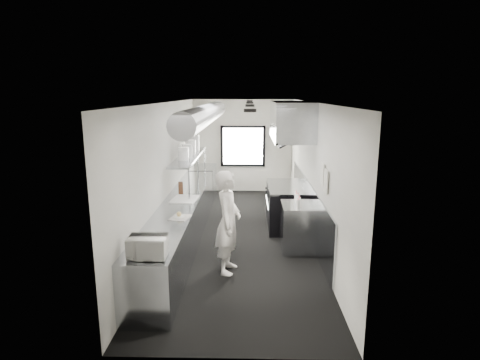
# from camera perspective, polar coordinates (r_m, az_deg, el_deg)

# --- Properties ---
(floor) EXTENTS (3.00, 8.00, 0.01)m
(floor) POSITION_cam_1_polar(r_m,az_deg,el_deg) (8.53, -0.03, -8.04)
(floor) COLOR black
(floor) RESTS_ON ground
(ceiling) EXTENTS (3.00, 8.00, 0.01)m
(ceiling) POSITION_cam_1_polar(r_m,az_deg,el_deg) (8.00, -0.03, 11.12)
(ceiling) COLOR beige
(ceiling) RESTS_ON wall_back
(wall_back) EXTENTS (3.00, 0.02, 2.80)m
(wall_back) POSITION_cam_1_polar(r_m,az_deg,el_deg) (12.10, 0.42, 4.91)
(wall_back) COLOR silver
(wall_back) RESTS_ON floor
(wall_front) EXTENTS (3.00, 0.02, 2.80)m
(wall_front) POSITION_cam_1_polar(r_m,az_deg,el_deg) (4.30, -1.32, -9.18)
(wall_front) COLOR silver
(wall_front) RESTS_ON floor
(wall_left) EXTENTS (0.02, 8.00, 2.80)m
(wall_left) POSITION_cam_1_polar(r_m,az_deg,el_deg) (8.32, -10.42, 1.25)
(wall_left) COLOR silver
(wall_left) RESTS_ON floor
(wall_right) EXTENTS (0.02, 8.00, 2.80)m
(wall_right) POSITION_cam_1_polar(r_m,az_deg,el_deg) (8.25, 10.44, 1.16)
(wall_right) COLOR silver
(wall_right) RESTS_ON floor
(wall_cladding) EXTENTS (0.03, 5.50, 1.10)m
(wall_cladding) POSITION_cam_1_polar(r_m,az_deg,el_deg) (8.74, 9.79, -3.93)
(wall_cladding) COLOR #9BA1A9
(wall_cladding) RESTS_ON wall_right
(hvac_duct) EXTENTS (0.40, 6.40, 0.40)m
(hvac_duct) POSITION_cam_1_polar(r_m,az_deg,el_deg) (8.45, -4.78, 9.45)
(hvac_duct) COLOR #94979D
(hvac_duct) RESTS_ON ceiling
(service_window) EXTENTS (1.36, 0.05, 1.25)m
(service_window) POSITION_cam_1_polar(r_m,az_deg,el_deg) (12.06, 0.42, 4.88)
(service_window) COLOR white
(service_window) RESTS_ON wall_back
(exhaust_hood) EXTENTS (0.81, 2.20, 0.88)m
(exhaust_hood) POSITION_cam_1_polar(r_m,az_deg,el_deg) (8.76, 7.35, 8.45)
(exhaust_hood) COLOR #9BA1A9
(exhaust_hood) RESTS_ON ceiling
(prep_counter) EXTENTS (0.70, 6.00, 0.90)m
(prep_counter) POSITION_cam_1_polar(r_m,az_deg,el_deg) (8.02, -8.40, -6.12)
(prep_counter) COLOR #9BA1A9
(prep_counter) RESTS_ON floor
(pass_shelf) EXTENTS (0.45, 3.00, 0.68)m
(pass_shelf) POSITION_cam_1_polar(r_m,az_deg,el_deg) (9.21, -7.32, 3.28)
(pass_shelf) COLOR #9BA1A9
(pass_shelf) RESTS_ON prep_counter
(range) EXTENTS (0.88, 1.60, 0.94)m
(range) POSITION_cam_1_polar(r_m,az_deg,el_deg) (9.09, 6.65, -3.72)
(range) COLOR black
(range) RESTS_ON floor
(bottle_station) EXTENTS (0.65, 0.80, 0.90)m
(bottle_station) POSITION_cam_1_polar(r_m,az_deg,el_deg) (7.78, 8.40, -6.71)
(bottle_station) COLOR #9BA1A9
(bottle_station) RESTS_ON floor
(far_work_table) EXTENTS (0.70, 1.20, 0.90)m
(far_work_table) POSITION_cam_1_polar(r_m,az_deg,el_deg) (11.55, -5.36, -0.30)
(far_work_table) COLOR #9BA1A9
(far_work_table) RESTS_ON floor
(notice_sheet_a) EXTENTS (0.02, 0.28, 0.38)m
(notice_sheet_a) POSITION_cam_1_polar(r_m,az_deg,el_deg) (7.05, 11.77, 0.85)
(notice_sheet_a) COLOR silver
(notice_sheet_a) RESTS_ON wall_right
(notice_sheet_b) EXTENTS (0.02, 0.28, 0.38)m
(notice_sheet_b) POSITION_cam_1_polar(r_m,az_deg,el_deg) (6.72, 12.27, -0.17)
(notice_sheet_b) COLOR silver
(notice_sheet_b) RESTS_ON wall_right
(line_cook) EXTENTS (0.50, 0.69, 1.75)m
(line_cook) POSITION_cam_1_polar(r_m,az_deg,el_deg) (6.64, -1.72, -6.09)
(line_cook) COLOR silver
(line_cook) RESTS_ON floor
(microwave) EXTENTS (0.46, 0.36, 0.27)m
(microwave) POSITION_cam_1_polar(r_m,az_deg,el_deg) (5.32, -13.16, -9.36)
(microwave) COLOR white
(microwave) RESTS_ON prep_counter
(deli_tub_a) EXTENTS (0.16, 0.16, 0.09)m
(deli_tub_a) POSITION_cam_1_polar(r_m,az_deg,el_deg) (5.77, -13.50, -8.61)
(deli_tub_a) COLOR beige
(deli_tub_a) RESTS_ON prep_counter
(deli_tub_b) EXTENTS (0.17, 0.17, 0.10)m
(deli_tub_b) POSITION_cam_1_polar(r_m,az_deg,el_deg) (5.93, -13.09, -7.96)
(deli_tub_b) COLOR beige
(deli_tub_b) RESTS_ON prep_counter
(newspaper) EXTENTS (0.38, 0.44, 0.01)m
(newspaper) POSITION_cam_1_polar(r_m,az_deg,el_deg) (6.86, -8.62, -5.35)
(newspaper) COLOR beige
(newspaper) RESTS_ON prep_counter
(small_plate) EXTENTS (0.22, 0.22, 0.01)m
(small_plate) POSITION_cam_1_polar(r_m,az_deg,el_deg) (6.89, -8.76, -5.26)
(small_plate) COLOR white
(small_plate) RESTS_ON prep_counter
(pastry) EXTENTS (0.08, 0.08, 0.08)m
(pastry) POSITION_cam_1_polar(r_m,az_deg,el_deg) (6.87, -8.78, -4.87)
(pastry) COLOR #D9B972
(pastry) RESTS_ON small_plate
(cutting_board) EXTENTS (0.53, 0.67, 0.02)m
(cutting_board) POSITION_cam_1_polar(r_m,az_deg,el_deg) (7.99, -7.98, -2.73)
(cutting_board) COLOR silver
(cutting_board) RESTS_ON prep_counter
(knife_block) EXTENTS (0.13, 0.22, 0.22)m
(knife_block) POSITION_cam_1_polar(r_m,az_deg,el_deg) (8.52, -8.54, -1.10)
(knife_block) COLOR brown
(knife_block) RESTS_ON prep_counter
(plate_stack_a) EXTENTS (0.30, 0.30, 0.28)m
(plate_stack_a) POSITION_cam_1_polar(r_m,az_deg,el_deg) (8.60, -8.18, 3.78)
(plate_stack_a) COLOR white
(plate_stack_a) RESTS_ON pass_shelf
(plate_stack_b) EXTENTS (0.30, 0.30, 0.31)m
(plate_stack_b) POSITION_cam_1_polar(r_m,az_deg,el_deg) (8.84, -7.62, 4.13)
(plate_stack_b) COLOR white
(plate_stack_b) RESTS_ON pass_shelf
(plate_stack_c) EXTENTS (0.29, 0.29, 0.35)m
(plate_stack_c) POSITION_cam_1_polar(r_m,az_deg,el_deg) (9.32, -7.17, 4.69)
(plate_stack_c) COLOR white
(plate_stack_c) RESTS_ON pass_shelf
(plate_stack_d) EXTENTS (0.27, 0.27, 0.40)m
(plate_stack_d) POSITION_cam_1_polar(r_m,az_deg,el_deg) (9.97, -6.61, 5.34)
(plate_stack_d) COLOR white
(plate_stack_d) RESTS_ON pass_shelf
(squeeze_bottle_a) EXTENTS (0.07, 0.07, 0.19)m
(squeeze_bottle_a) POSITION_cam_1_polar(r_m,az_deg,el_deg) (7.29, 8.34, -3.55)
(squeeze_bottle_a) COLOR silver
(squeeze_bottle_a) RESTS_ON bottle_station
(squeeze_bottle_b) EXTENTS (0.06, 0.06, 0.17)m
(squeeze_bottle_b) POSITION_cam_1_polar(r_m,az_deg,el_deg) (7.50, 8.52, -3.15)
(squeeze_bottle_b) COLOR silver
(squeeze_bottle_b) RESTS_ON bottle_station
(squeeze_bottle_c) EXTENTS (0.08, 0.08, 0.19)m
(squeeze_bottle_c) POSITION_cam_1_polar(r_m,az_deg,el_deg) (7.65, 8.36, -2.76)
(squeeze_bottle_c) COLOR silver
(squeeze_bottle_c) RESTS_ON bottle_station
(squeeze_bottle_d) EXTENTS (0.07, 0.07, 0.17)m
(squeeze_bottle_d) POSITION_cam_1_polar(r_m,az_deg,el_deg) (7.77, 8.09, -2.60)
(squeeze_bottle_d) COLOR silver
(squeeze_bottle_d) RESTS_ON bottle_station
(squeeze_bottle_e) EXTENTS (0.06, 0.06, 0.18)m
(squeeze_bottle_e) POSITION_cam_1_polar(r_m,az_deg,el_deg) (7.91, 8.06, -2.30)
(squeeze_bottle_e) COLOR silver
(squeeze_bottle_e) RESTS_ON bottle_station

